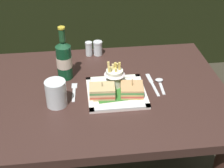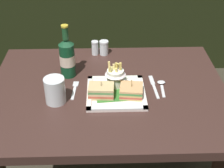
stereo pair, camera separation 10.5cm
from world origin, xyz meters
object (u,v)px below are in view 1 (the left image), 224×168
at_px(fries_cup, 115,75).
at_px(dining_table, 108,118).
at_px(fork, 74,91).
at_px(sandwich_half_right, 132,90).
at_px(pepper_shaker, 98,49).
at_px(salt_shaker, 89,49).
at_px(knife, 152,84).
at_px(spoon, 160,82).
at_px(square_plate, 116,93).
at_px(beer_bottle, 64,59).
at_px(sandwich_half_left, 102,91).
at_px(water_glass, 56,95).

bearing_deg(fries_cup, dining_table, -149.36).
relative_size(dining_table, fork, 7.49).
height_order(sandwich_half_right, pepper_shaker, sandwich_half_right).
distance_m(fries_cup, fork, 0.19).
relative_size(salt_shaker, pepper_shaker, 0.99).
distance_m(knife, spoon, 0.04).
distance_m(square_plate, salt_shaker, 0.37).
height_order(fries_cup, spoon, fries_cup).
xyz_separation_m(square_plate, beer_bottle, (-0.21, 0.16, 0.09)).
bearing_deg(dining_table, sandwich_half_right, -31.05).
bearing_deg(square_plate, sandwich_half_right, -19.01).
bearing_deg(fork, beer_bottle, 106.56).
xyz_separation_m(square_plate, sandwich_half_left, (-0.06, -0.02, 0.03)).
relative_size(square_plate, fries_cup, 2.02).
xyz_separation_m(square_plate, water_glass, (-0.25, -0.04, 0.04)).
distance_m(fork, pepper_shaker, 0.34).
bearing_deg(beer_bottle, knife, -14.99).
bearing_deg(dining_table, beer_bottle, 145.25).
bearing_deg(fork, knife, 2.68).
xyz_separation_m(sandwich_half_left, water_glass, (-0.18, -0.02, 0.01)).
bearing_deg(water_glass, knife, 13.76).
height_order(square_plate, water_glass, water_glass).
relative_size(fries_cup, knife, 0.67).
bearing_deg(sandwich_half_right, spoon, 30.43).
xyz_separation_m(dining_table, knife, (0.20, 0.02, 0.16)).
relative_size(fries_cup, fork, 0.88).
bearing_deg(knife, salt_shaker, 130.92).
height_order(fries_cup, beer_bottle, beer_bottle).
height_order(fries_cup, water_glass, fries_cup).
relative_size(spoon, pepper_shaker, 1.68).
height_order(sandwich_half_right, fork, sandwich_half_right).
relative_size(spoon, salt_shaker, 1.69).
xyz_separation_m(fries_cup, spoon, (0.20, 0.01, -0.06)).
xyz_separation_m(dining_table, fries_cup, (0.03, 0.02, 0.22)).
distance_m(sandwich_half_right, knife, 0.13).
distance_m(sandwich_half_left, knife, 0.24).
bearing_deg(sandwich_half_right, water_glass, -175.96).
relative_size(water_glass, pepper_shaker, 1.50).
relative_size(square_plate, beer_bottle, 0.99).
xyz_separation_m(sandwich_half_left, salt_shaker, (-0.03, 0.38, -0.00)).
height_order(beer_bottle, water_glass, beer_bottle).
distance_m(beer_bottle, salt_shaker, 0.24).
height_order(beer_bottle, salt_shaker, beer_bottle).
bearing_deg(fork, sandwich_half_left, -28.91).
distance_m(sandwich_half_right, fork, 0.25).
xyz_separation_m(fork, salt_shaker, (0.08, 0.31, 0.03)).
relative_size(sandwich_half_left, fries_cup, 0.90).
height_order(sandwich_half_right, knife, sandwich_half_right).
distance_m(beer_bottle, pepper_shaker, 0.26).
xyz_separation_m(water_glass, spoon, (0.45, 0.10, -0.04)).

